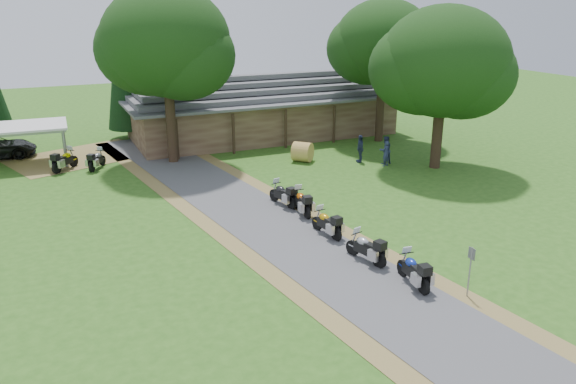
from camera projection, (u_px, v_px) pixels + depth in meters
name	position (u px, v px, depth m)	size (l,w,h in m)	color
ground	(348.00, 276.00, 22.03)	(120.00, 120.00, 0.00)	#2B5818
driveway	(294.00, 240.00, 25.29)	(46.00, 46.00, 0.00)	#464548
lodge	(263.00, 105.00, 44.28)	(21.40, 9.40, 4.90)	brown
carport	(20.00, 145.00, 36.56)	(6.01, 4.01, 2.60)	silver
motorcycle_row_a	(413.00, 269.00, 21.11)	(1.94, 0.63, 1.32)	navy
motorcycle_row_b	(366.00, 247.00, 23.04)	(1.93, 0.63, 1.32)	#A4A6AB
motorcycle_row_c	(327.00, 222.00, 25.62)	(1.90, 0.62, 1.30)	#C28E0C
motorcycle_row_d	(302.00, 201.00, 28.23)	(1.97, 0.64, 1.35)	#C2550A
motorcycle_row_e	(283.00, 193.00, 29.41)	(1.94, 0.63, 1.32)	black
motorcycle_carport_a	(65.00, 159.00, 35.53)	(2.07, 0.68, 1.42)	#D8D601
motorcycle_carport_b	(97.00, 159.00, 35.86)	(1.88, 0.62, 1.29)	slate
person_a	(386.00, 151.00, 36.33)	(0.56, 0.40, 1.96)	navy
person_b	(385.00, 148.00, 36.78)	(0.62, 0.45, 2.18)	navy
person_c	(360.00, 146.00, 37.19)	(0.62, 0.44, 2.17)	navy
hay_bale	(302.00, 152.00, 37.49)	(1.31, 1.31, 1.20)	#AB8A3E
sign_post	(470.00, 272.00, 20.17)	(0.35, 0.06, 1.96)	gray
oak_lodge_left	(167.00, 66.00, 35.54)	(8.15, 8.15, 12.64)	black
oak_lodge_right	(383.00, 62.00, 41.32)	(7.29, 7.29, 11.87)	black
oak_driveway	(442.00, 83.00, 34.59)	(7.99, 7.99, 10.83)	black
cedar_near	(125.00, 63.00, 42.06)	(3.31, 3.31, 11.63)	black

